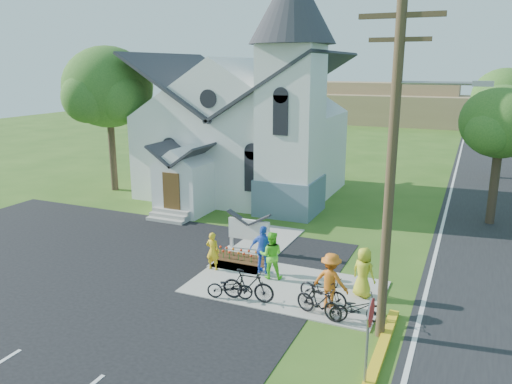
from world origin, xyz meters
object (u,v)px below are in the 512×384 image
at_px(bike_0, 230,287).
at_px(cyclist_3, 331,281).
at_px(cyclist_1, 271,255).
at_px(utility_pole, 394,160).
at_px(cyclist_2, 264,250).
at_px(stop_sign, 370,324).
at_px(bike_1, 248,285).
at_px(bike_3, 319,302).
at_px(bike_4, 357,309).
at_px(cyclist_4, 363,272).
at_px(bike_2, 323,291).
at_px(church_sign, 249,230).
at_px(cyclist_0, 213,251).

distance_m(bike_0, cyclist_3, 3.49).
distance_m(bike_0, cyclist_1, 2.36).
height_order(utility_pole, cyclist_2, utility_pole).
bearing_deg(stop_sign, bike_1, 146.56).
height_order(stop_sign, bike_1, stop_sign).
bearing_deg(utility_pole, bike_1, 174.91).
xyz_separation_m(bike_3, bike_4, (1.20, 0.14, -0.06)).
bearing_deg(cyclist_4, utility_pole, 137.54).
bearing_deg(cyclist_1, cyclist_2, -52.37).
bearing_deg(bike_4, bike_2, 37.36).
bearing_deg(bike_4, bike_3, 74.11).
xyz_separation_m(stop_sign, bike_1, (-4.71, 3.11, -1.17)).
xyz_separation_m(bike_2, bike_4, (1.33, -0.77, -0.03)).
distance_m(utility_pole, cyclist_1, 6.89).
bearing_deg(bike_0, bike_4, -104.53).
bearing_deg(bike_4, cyclist_1, 38.57).
height_order(church_sign, bike_3, church_sign).
bearing_deg(bike_4, cyclist_2, 37.78).
distance_m(cyclist_0, cyclist_4, 5.96).
bearing_deg(church_sign, cyclist_1, -48.68).
relative_size(bike_0, cyclist_1, 0.87).
xyz_separation_m(cyclist_0, cyclist_2, (1.97, 0.50, 0.18)).
xyz_separation_m(stop_sign, cyclist_1, (-4.71, 5.21, -0.81)).
height_order(bike_0, bike_1, bike_1).
xyz_separation_m(church_sign, cyclist_0, (-0.50, -2.36, -0.21)).
bearing_deg(bike_4, cyclist_3, 36.03).
distance_m(cyclist_1, bike_3, 3.41).
relative_size(stop_sign, cyclist_4, 1.38).
bearing_deg(stop_sign, cyclist_4, 103.07).
relative_size(bike_1, bike_3, 1.08).
xyz_separation_m(utility_pole, cyclist_3, (-1.93, 1.08, -4.40)).
height_order(church_sign, cyclist_4, cyclist_4).
relative_size(cyclist_0, cyclist_1, 0.84).
xyz_separation_m(cyclist_1, bike_3, (2.56, -2.21, -0.40)).
xyz_separation_m(church_sign, cyclist_3, (4.64, -3.62, -0.02)).
bearing_deg(bike_4, cyclist_4, -15.91).
bearing_deg(utility_pole, bike_2, 151.26).
bearing_deg(utility_pole, bike_0, 176.75).
relative_size(cyclist_0, cyclist_3, 0.81).
distance_m(bike_0, cyclist_4, 4.68).
height_order(church_sign, stop_sign, stop_sign).
distance_m(church_sign, bike_0, 4.61).
distance_m(church_sign, bike_4, 7.12).
xyz_separation_m(stop_sign, cyclist_2, (-5.16, 5.54, -0.78)).
height_order(church_sign, cyclist_3, cyclist_3).
xyz_separation_m(church_sign, bike_2, (4.35, -3.49, -0.49)).
bearing_deg(cyclist_1, bike_3, 122.55).
relative_size(cyclist_2, bike_2, 1.03).
distance_m(bike_1, cyclist_4, 4.05).
height_order(bike_3, bike_4, bike_3).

